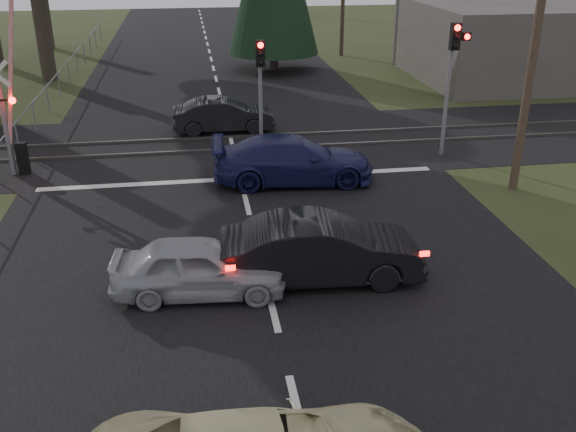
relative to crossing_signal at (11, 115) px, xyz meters
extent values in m
plane|color=#2C3618|center=(7.27, -9.79, -2.06)|extent=(120.00, 120.00, 0.00)
cube|color=black|center=(7.27, 0.21, -2.05)|extent=(14.00, 100.00, 0.01)
cube|color=black|center=(7.27, 2.21, -2.05)|extent=(120.00, 8.00, 0.01)
cube|color=silver|center=(7.27, -1.59, -2.05)|extent=(13.00, 0.35, 0.00)
cube|color=#59544C|center=(7.27, 1.41, -2.01)|extent=(120.00, 0.12, 0.10)
cube|color=#59544C|center=(7.27, 3.01, -2.01)|extent=(120.00, 0.12, 0.10)
cylinder|color=slate|center=(-0.23, 0.01, -0.16)|extent=(0.18, 0.18, 3.80)
cube|color=black|center=(-0.23, -0.07, 0.49)|extent=(0.90, 0.06, 0.06)
sphere|color=#FF0C07|center=(0.15, -0.14, 0.49)|extent=(0.22, 0.22, 0.22)
cube|color=black|center=(0.12, 0.01, -1.51)|extent=(0.35, 0.25, 1.10)
cube|color=red|center=(0.32, 0.01, 1.94)|extent=(1.16, 0.10, 5.93)
cylinder|color=slate|center=(14.77, -0.19, -0.16)|extent=(0.14, 0.14, 3.80)
cube|color=black|center=(14.77, -0.37, 2.19)|extent=(0.32, 0.24, 0.90)
sphere|color=#FF0C07|center=(14.77, -0.50, 2.49)|extent=(0.20, 0.20, 0.20)
sphere|color=black|center=(14.77, -0.50, 2.19)|extent=(0.18, 0.18, 0.18)
sphere|color=black|center=(14.77, -0.50, 1.89)|extent=(0.18, 0.18, 0.18)
cube|color=black|center=(15.15, -0.37, 2.19)|extent=(0.28, 0.22, 0.28)
sphere|color=#FF0C07|center=(15.15, -0.49, 2.19)|extent=(0.18, 0.18, 0.18)
cylinder|color=slate|center=(8.27, 1.01, -0.46)|extent=(0.14, 0.14, 3.20)
cube|color=black|center=(8.27, 0.83, 1.59)|extent=(0.32, 0.24, 0.90)
sphere|color=#FF0C07|center=(8.27, 0.70, 1.89)|extent=(0.20, 0.20, 0.20)
sphere|color=black|center=(8.27, 0.70, 1.59)|extent=(0.18, 0.18, 0.18)
sphere|color=black|center=(8.27, 0.70, 1.29)|extent=(0.18, 0.18, 0.18)
cylinder|color=#4C3D2D|center=(15.77, -3.79, 2.44)|extent=(0.26, 0.26, 9.00)
cylinder|color=#473D33|center=(-1.73, 15.21, 0.64)|extent=(0.80, 0.80, 5.40)
cylinder|color=#473D33|center=(-3.73, 26.21, 0.64)|extent=(0.80, 0.80, 5.40)
cylinder|color=#473D33|center=(10.77, 16.21, -1.06)|extent=(0.50, 0.50, 2.00)
cube|color=#59514C|center=(25.27, 12.21, -0.06)|extent=(14.00, 10.00, 4.00)
imported|color=black|center=(8.57, -8.53, -1.29)|extent=(4.75, 1.87, 1.54)
imported|color=#9C9FA3|center=(5.76, -8.73, -1.39)|extent=(4.02, 1.90, 1.33)
imported|color=#181949|center=(8.96, -2.10, -1.31)|extent=(5.30, 2.43, 1.50)
imported|color=black|center=(7.07, 4.00, -1.38)|extent=(4.11, 1.48, 1.35)
camera|label=1|loc=(5.79, -21.47, 5.48)|focal=40.00mm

